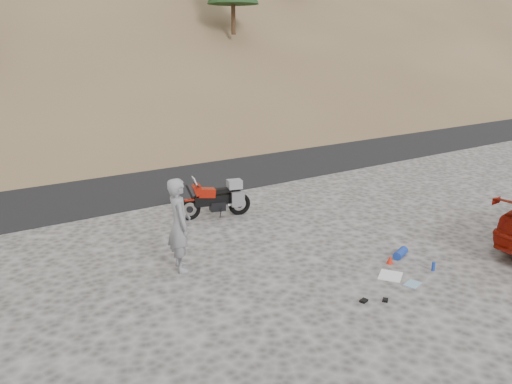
# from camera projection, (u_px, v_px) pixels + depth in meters

# --- Properties ---
(ground) EXTENTS (140.00, 140.00, 0.00)m
(ground) POSITION_uv_depth(u_px,v_px,m) (286.00, 269.00, 10.45)
(ground) COLOR #44413F
(ground) RESTS_ON ground
(road) EXTENTS (120.00, 7.00, 0.05)m
(road) POSITION_uv_depth(u_px,v_px,m) (131.00, 178.00, 17.60)
(road) COLOR black
(road) RESTS_ON ground
(motorcycle) EXTENTS (1.98, 0.86, 1.19)m
(motorcycle) POSITION_uv_depth(u_px,v_px,m) (218.00, 199.00, 13.48)
(motorcycle) COLOR black
(motorcycle) RESTS_ON ground
(man) EXTENTS (0.61, 0.80, 1.96)m
(man) POSITION_uv_depth(u_px,v_px,m) (181.00, 269.00, 10.45)
(man) COLOR gray
(man) RESTS_ON ground
(gear_white_cloth) EXTENTS (0.65, 0.63, 0.02)m
(gear_white_cloth) POSITION_uv_depth(u_px,v_px,m) (390.00, 276.00, 10.11)
(gear_white_cloth) COLOR white
(gear_white_cloth) RESTS_ON ground
(gear_blue_mat) EXTENTS (0.50, 0.34, 0.19)m
(gear_blue_mat) POSITION_uv_depth(u_px,v_px,m) (401.00, 253.00, 10.99)
(gear_blue_mat) COLOR navy
(gear_blue_mat) RESTS_ON ground
(gear_bottle) EXTENTS (0.09, 0.09, 0.19)m
(gear_bottle) POSITION_uv_depth(u_px,v_px,m) (433.00, 266.00, 10.33)
(gear_bottle) COLOR navy
(gear_bottle) RESTS_ON ground
(gear_funnel) EXTENTS (0.18, 0.18, 0.19)m
(gear_funnel) POSITION_uv_depth(u_px,v_px,m) (390.00, 259.00, 10.67)
(gear_funnel) COLOR red
(gear_funnel) RESTS_ON ground
(gear_glove_a) EXTENTS (0.17, 0.14, 0.04)m
(gear_glove_a) POSITION_uv_depth(u_px,v_px,m) (364.00, 301.00, 9.09)
(gear_glove_a) COLOR black
(gear_glove_a) RESTS_ON ground
(gear_glove_b) EXTENTS (0.15, 0.15, 0.04)m
(gear_glove_b) POSITION_uv_depth(u_px,v_px,m) (385.00, 300.00, 9.12)
(gear_glove_b) COLOR black
(gear_glove_b) RESTS_ON ground
(gear_blue_cloth) EXTENTS (0.39, 0.33, 0.01)m
(gear_blue_cloth) POSITION_uv_depth(u_px,v_px,m) (413.00, 284.00, 9.76)
(gear_blue_cloth) COLOR #7BA4BF
(gear_blue_cloth) RESTS_ON ground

